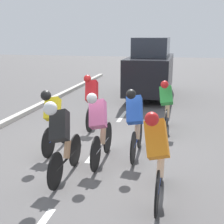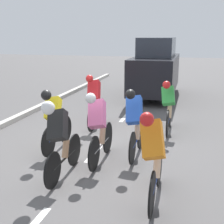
% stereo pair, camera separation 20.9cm
% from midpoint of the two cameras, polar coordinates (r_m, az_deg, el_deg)
% --- Properties ---
extents(ground_plane, '(60.00, 60.00, 0.00)m').
position_cam_midpoint_polar(ground_plane, '(7.22, -2.10, -7.16)').
color(ground_plane, '#565454').
extents(lane_stripe_mid, '(0.12, 1.40, 0.01)m').
position_cam_midpoint_polar(lane_stripe_mid, '(7.22, -2.08, -7.12)').
color(lane_stripe_mid, white).
rests_on(lane_stripe_mid, ground).
extents(lane_stripe_far, '(0.12, 1.40, 0.01)m').
position_cam_midpoint_polar(lane_stripe_far, '(10.18, 3.06, -0.77)').
color(lane_stripe_far, white).
rests_on(lane_stripe_far, ground).
extents(cyclist_pink, '(0.43, 1.71, 1.52)m').
position_cam_midpoint_polar(cyclist_pink, '(6.38, -1.55, -2.62)').
color(cyclist_pink, black).
rests_on(cyclist_pink, ground).
extents(cyclist_orange, '(0.45, 1.69, 1.53)m').
position_cam_midpoint_polar(cyclist_orange, '(4.94, 8.83, -7.71)').
color(cyclist_orange, black).
rests_on(cyclist_orange, ground).
extents(cyclist_yellow, '(0.40, 1.63, 1.45)m').
position_cam_midpoint_polar(cyclist_yellow, '(7.14, -9.68, -1.12)').
color(cyclist_yellow, black).
rests_on(cyclist_yellow, ground).
extents(cyclist_green, '(0.40, 1.69, 1.45)m').
position_cam_midpoint_polar(cyclist_green, '(8.51, 10.98, 1.12)').
color(cyclist_green, black).
rests_on(cyclist_green, ground).
extents(cyclist_red, '(0.42, 1.69, 1.54)m').
position_cam_midpoint_polar(cyclist_red, '(8.81, -2.44, 2.14)').
color(cyclist_red, black).
rests_on(cyclist_red, ground).
extents(cyclist_blue, '(0.41, 1.65, 1.53)m').
position_cam_midpoint_polar(cyclist_blue, '(6.70, 5.11, -1.76)').
color(cyclist_blue, black).
rests_on(cyclist_blue, ground).
extents(cyclist_black, '(0.44, 1.68, 1.51)m').
position_cam_midpoint_polar(cyclist_black, '(5.75, -8.63, -4.40)').
color(cyclist_black, black).
rests_on(cyclist_black, ground).
extents(support_car, '(1.70, 4.45, 2.46)m').
position_cam_midpoint_polar(support_car, '(13.34, 8.45, 7.93)').
color(support_car, black).
rests_on(support_car, ground).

